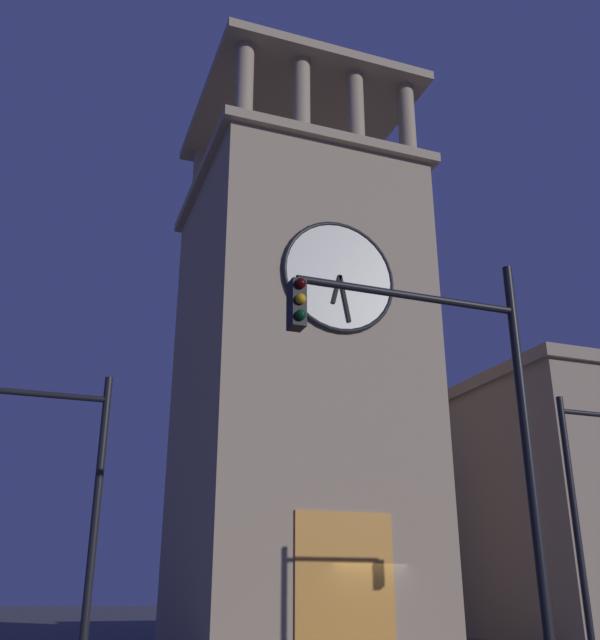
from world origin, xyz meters
The scene contains 3 objects.
clocktower centered at (0.87, -3.82, 9.38)m, with size 8.71×9.38×24.04m.
traffic_signal_mid centered at (3.97, 12.22, 4.39)m, with size 4.03×0.41×6.86m.
traffic_signal_far centered at (10.15, 7.01, 3.84)m, with size 4.18×0.41×5.73m.
Camera 1 is at (9.98, 21.48, 1.62)m, focal length 40.31 mm.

